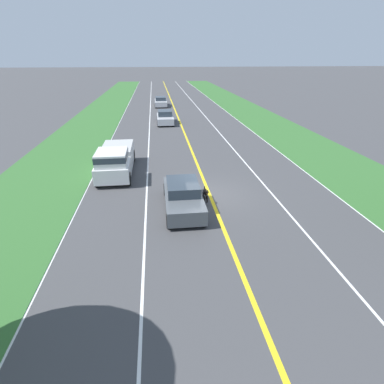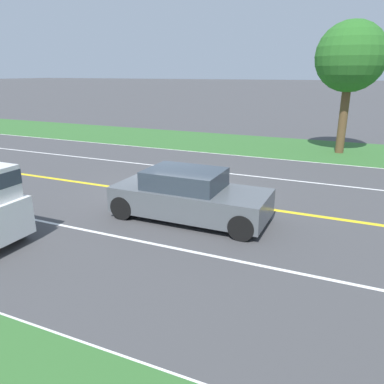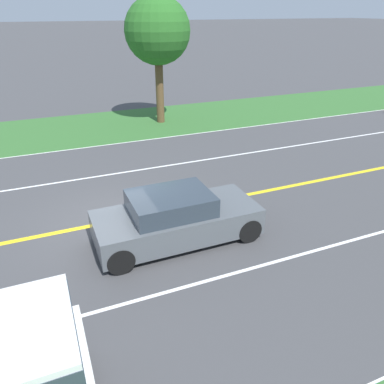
# 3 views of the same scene
# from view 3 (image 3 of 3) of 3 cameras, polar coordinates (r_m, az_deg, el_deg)

# --- Properties ---
(ground_plane) EXTENTS (400.00, 400.00, 0.00)m
(ground_plane) POSITION_cam_3_polar(r_m,az_deg,el_deg) (11.29, -11.83, -4.41)
(ground_plane) COLOR #424244
(centre_divider_line) EXTENTS (0.18, 160.00, 0.01)m
(centre_divider_line) POSITION_cam_3_polar(r_m,az_deg,el_deg) (11.29, -11.83, -4.39)
(centre_divider_line) COLOR yellow
(centre_divider_line) RESTS_ON ground
(lane_edge_line_left) EXTENTS (0.14, 160.00, 0.01)m
(lane_edge_line_left) POSITION_cam_3_polar(r_m,az_deg,el_deg) (17.66, -16.63, 6.45)
(lane_edge_line_left) COLOR white
(lane_edge_line_left) RESTS_ON ground
(lane_dash_same_dir) EXTENTS (0.10, 160.00, 0.01)m
(lane_dash_same_dir) POSITION_cam_3_polar(r_m,az_deg,el_deg) (8.49, -6.69, -15.63)
(lane_dash_same_dir) COLOR white
(lane_dash_same_dir) RESTS_ON ground
(lane_dash_oncoming) EXTENTS (0.10, 160.00, 0.01)m
(lane_dash_oncoming) POSITION_cam_3_polar(r_m,az_deg,el_deg) (14.40, -14.75, 2.23)
(lane_dash_oncoming) COLOR white
(lane_dash_oncoming) RESTS_ON ground
(grass_verge_left) EXTENTS (6.00, 160.00, 0.03)m
(grass_verge_left) POSITION_cam_3_polar(r_m,az_deg,el_deg) (20.51, -17.77, 9.02)
(grass_verge_left) COLOR #33662D
(grass_verge_left) RESTS_ON ground
(ego_car) EXTENTS (1.84, 4.33, 1.40)m
(ego_car) POSITION_cam_3_polar(r_m,az_deg,el_deg) (9.90, -2.48, -4.06)
(ego_car) COLOR #51565B
(ego_car) RESTS_ON ground
(dog) EXTENTS (0.28, 1.23, 0.81)m
(dog) POSITION_cam_3_polar(r_m,az_deg,el_deg) (10.86, -8.07, -2.35)
(dog) COLOR black
(dog) RESTS_ON ground
(roadside_tree_left_near) EXTENTS (3.30, 3.30, 6.31)m
(roadside_tree_left_near) POSITION_cam_3_polar(r_m,az_deg,el_deg) (20.30, -5.28, 23.17)
(roadside_tree_left_near) COLOR brown
(roadside_tree_left_near) RESTS_ON ground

